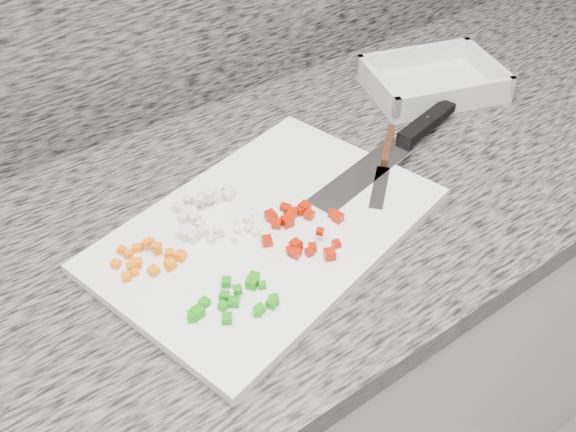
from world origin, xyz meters
name	(u,v)px	position (x,y,z in m)	size (l,w,h in m)	color
cabinet	(226,415)	(0.00, 1.44, 0.43)	(3.92, 0.62, 0.86)	beige
countertop	(206,244)	(0.00, 1.44, 0.88)	(3.96, 0.64, 0.04)	#625D56
cutting_board	(268,229)	(0.07, 1.39, 0.91)	(0.46, 0.31, 0.02)	white
carrot_pile	(148,259)	(-0.09, 1.42, 0.92)	(0.09, 0.08, 0.02)	orange
onion_pile	(201,211)	(0.01, 1.46, 0.92)	(0.12, 0.10, 0.02)	silver
green_pepper_pile	(236,299)	(-0.04, 1.30, 0.92)	(0.11, 0.08, 0.02)	#188F0D
red_pepper_pile	(299,226)	(0.10, 1.35, 0.92)	(0.12, 0.13, 0.02)	#AB1702
garlic_pile	(249,228)	(0.04, 1.39, 0.92)	(0.05, 0.06, 0.01)	#F9EAC0
chef_knife	(406,139)	(0.37, 1.42, 0.92)	(0.36, 0.11, 0.02)	silver
paring_knife	(386,156)	(0.31, 1.40, 0.92)	(0.17, 0.14, 0.02)	silver
tray	(432,82)	(0.54, 1.53, 0.92)	(0.28, 0.23, 0.05)	silver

